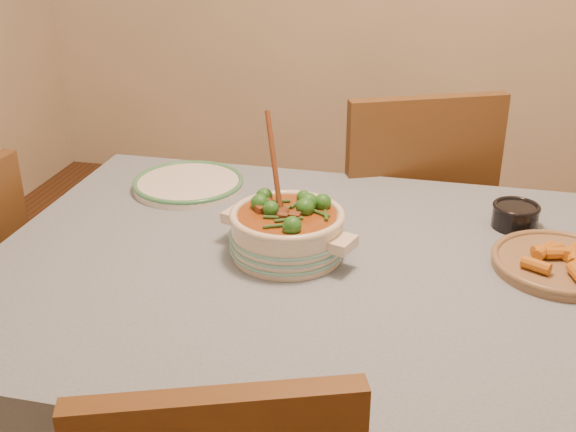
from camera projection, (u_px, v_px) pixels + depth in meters
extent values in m
cube|color=brown|center=(371.00, 284.00, 1.54)|extent=(1.60, 1.00, 0.05)
cube|color=gray|center=(371.00, 272.00, 1.53)|extent=(1.68, 1.08, 0.01)
cylinder|color=brown|center=(147.00, 293.00, 2.23)|extent=(0.07, 0.07, 0.70)
cylinder|color=beige|center=(287.00, 235.00, 1.58)|extent=(0.31, 0.31, 0.10)
torus|color=beige|center=(287.00, 215.00, 1.55)|extent=(0.25, 0.25, 0.02)
cube|color=beige|center=(343.00, 244.00, 1.50)|extent=(0.06, 0.07, 0.02)
cube|color=beige|center=(236.00, 215.00, 1.63)|extent=(0.06, 0.07, 0.02)
cylinder|color=#8C4414|center=(287.00, 217.00, 1.56)|extent=(0.21, 0.21, 0.02)
cylinder|color=silver|center=(189.00, 185.00, 1.93)|extent=(0.39, 0.39, 0.02)
torus|color=#3B8355|center=(188.00, 182.00, 1.93)|extent=(0.30, 0.30, 0.01)
cylinder|color=black|center=(515.00, 217.00, 1.71)|extent=(0.14, 0.14, 0.05)
torus|color=black|center=(517.00, 207.00, 1.70)|extent=(0.11, 0.11, 0.01)
cylinder|color=black|center=(516.00, 211.00, 1.70)|extent=(0.09, 0.09, 0.01)
cylinder|color=#7F6546|center=(559.00, 265.00, 1.53)|extent=(0.32, 0.32, 0.02)
torus|color=#7F6546|center=(560.00, 261.00, 1.53)|extent=(0.29, 0.29, 0.02)
cube|color=brown|center=(395.00, 225.00, 2.35)|extent=(0.60, 0.60, 0.04)
cube|color=brown|center=(423.00, 179.00, 2.06)|extent=(0.43, 0.22, 0.49)
cylinder|color=brown|center=(424.00, 257.00, 2.66)|extent=(0.04, 0.04, 0.49)
cylinder|color=brown|center=(322.00, 267.00, 2.59)|extent=(0.04, 0.04, 0.49)
cylinder|color=brown|center=(467.00, 314.00, 2.31)|extent=(0.04, 0.04, 0.49)
cylinder|color=brown|center=(350.00, 327.00, 2.25)|extent=(0.04, 0.04, 0.49)
cylinder|color=brown|center=(38.00, 367.00, 2.10)|extent=(0.04, 0.04, 0.44)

